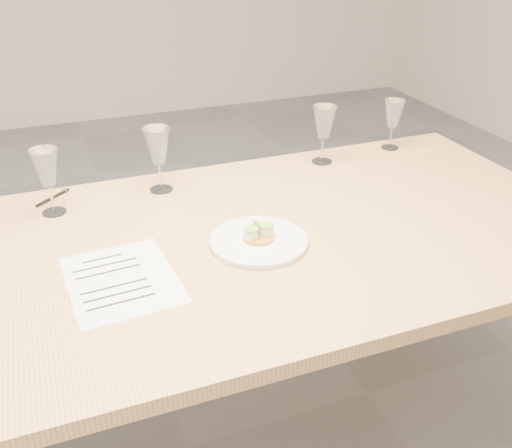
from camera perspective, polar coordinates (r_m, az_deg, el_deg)
name	(u,v)px	position (r m, az deg, el deg)	size (l,w,h in m)	color
ground	(187,448)	(1.99, -6.90, -21.31)	(7.00, 7.00, 0.00)	slate
dining_table	(172,271)	(1.54, -8.37, -4.71)	(2.40, 1.00, 0.75)	tan
dinner_plate	(259,240)	(1.50, 0.29, -1.63)	(0.26, 0.26, 0.07)	white
recipe_sheet	(122,280)	(1.41, -13.30, -5.42)	(0.27, 0.33, 0.00)	white
ballpoint_pen	(53,197)	(1.85, -19.63, 2.53)	(0.11, 0.09, 0.01)	black
wine_glass_0	(46,169)	(1.71, -20.24, 5.16)	(0.08, 0.08, 0.20)	white
wine_glass_1	(158,147)	(1.77, -9.80, 7.58)	(0.08, 0.08, 0.21)	white
wine_glass_2	(324,123)	(1.98, 6.82, 9.96)	(0.08, 0.08, 0.20)	white
wine_glass_3	(393,115)	(2.16, 13.59, 10.56)	(0.07, 0.07, 0.18)	white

